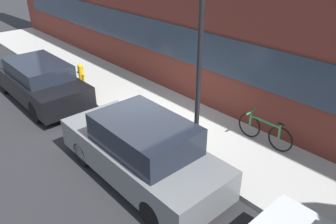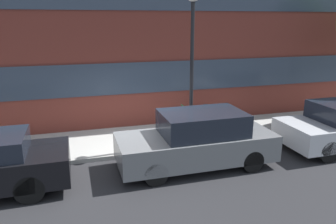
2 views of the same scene
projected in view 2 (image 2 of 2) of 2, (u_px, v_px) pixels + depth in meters
ground_plane at (137, 157)px, 9.53m from camera, size 56.00×56.00×0.00m
sidewalk_strip at (129, 140)px, 10.69m from camera, size 28.00×2.55×0.12m
rowhouse_facade at (116, 7)px, 11.13m from camera, size 28.00×1.02×8.56m
parked_car_grey at (197, 141)px, 8.76m from camera, size 4.20×1.66×1.52m
bicycle at (195, 115)px, 11.96m from camera, size 1.58×0.44×0.77m
lamp_post at (192, 55)px, 9.54m from camera, size 0.32×0.32×4.42m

